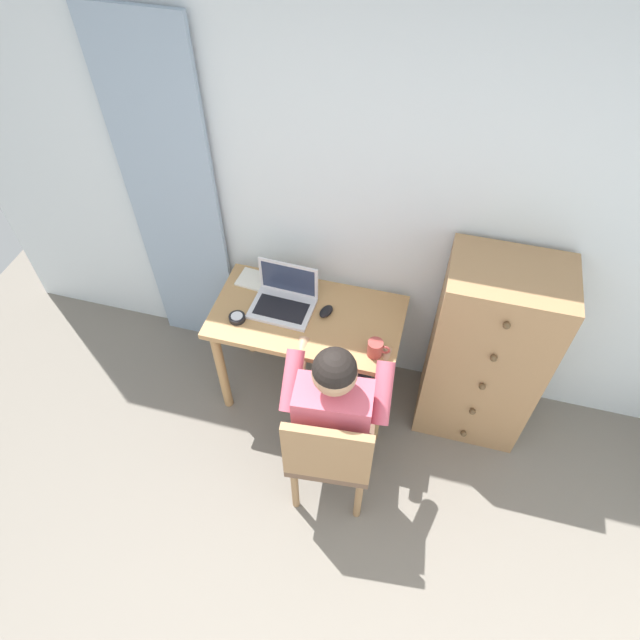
{
  "coord_description": "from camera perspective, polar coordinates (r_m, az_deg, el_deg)",
  "views": [
    {
      "loc": [
        0.34,
        -0.07,
        3.02
      ],
      "look_at": [
        -0.15,
        1.74,
        0.84
      ],
      "focal_mm": 30.98,
      "sensor_mm": 36.0,
      "label": 1
    }
  ],
  "objects": [
    {
      "name": "desk",
      "position": [
        3.13,
        -1.3,
        -1.02
      ],
      "size": [
        1.05,
        0.57,
        0.74
      ],
      "color": "tan",
      "rests_on": "ground_plane"
    },
    {
      "name": "computer_mouse",
      "position": [
        3.03,
        0.64,
        0.89
      ],
      "size": [
        0.09,
        0.11,
        0.03
      ],
      "primitive_type": "ellipsoid",
      "rotation": [
        0.0,
        0.0,
        -0.32
      ],
      "color": "black",
      "rests_on": "desk"
    },
    {
      "name": "coffee_mug",
      "position": [
        2.84,
        5.76,
        -2.93
      ],
      "size": [
        0.12,
        0.08,
        0.09
      ],
      "color": "#9E3D38",
      "rests_on": "desk"
    },
    {
      "name": "laptop",
      "position": [
        3.05,
        -3.72,
        2.27
      ],
      "size": [
        0.35,
        0.26,
        0.24
      ],
      "color": "silver",
      "rests_on": "desk"
    },
    {
      "name": "curtain_panel",
      "position": [
        3.27,
        -14.68,
        10.91
      ],
      "size": [
        0.54,
        0.03,
        2.15
      ],
      "primitive_type": "cube",
      "color": "#8EA3B7",
      "rests_on": "ground_plane"
    },
    {
      "name": "desk_clock",
      "position": [
        3.03,
        -8.56,
        0.23
      ],
      "size": [
        0.09,
        0.09,
        0.03
      ],
      "color": "black",
      "rests_on": "desk"
    },
    {
      "name": "notebook_pad",
      "position": [
        3.23,
        -6.62,
        4.09
      ],
      "size": [
        0.22,
        0.17,
        0.01
      ],
      "primitive_type": "cube",
      "rotation": [
        0.0,
        0.0,
        -0.09
      ],
      "color": "silver",
      "rests_on": "desk"
    },
    {
      "name": "chair",
      "position": [
        2.83,
        1.02,
        -13.45
      ],
      "size": [
        0.46,
        0.44,
        0.89
      ],
      "color": "brown",
      "rests_on": "ground_plane"
    },
    {
      "name": "person_seated",
      "position": [
        2.77,
        1.68,
        -8.38
      ],
      "size": [
        0.57,
        0.61,
        1.21
      ],
      "color": "#33384C",
      "rests_on": "ground_plane"
    },
    {
      "name": "wall_back",
      "position": [
        2.9,
        5.24,
        11.39
      ],
      "size": [
        4.8,
        0.05,
        2.5
      ],
      "primitive_type": "cube",
      "color": "silver",
      "rests_on": "ground_plane"
    },
    {
      "name": "dresser",
      "position": [
        3.15,
        16.7,
        -3.32
      ],
      "size": [
        0.59,
        0.45,
        1.24
      ],
      "color": "#9E754C",
      "rests_on": "ground_plane"
    }
  ]
}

